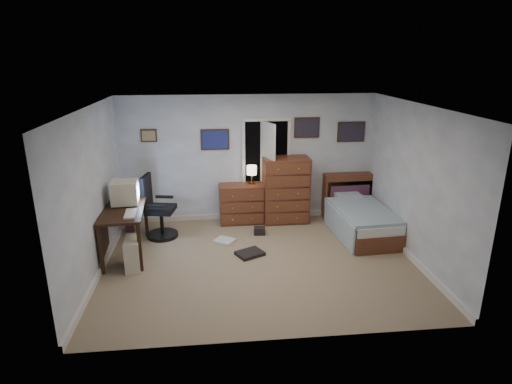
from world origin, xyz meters
TOP-DOWN VIEW (x-y plane):
  - floor at (0.00, 0.00)m, footprint 5.00×4.00m
  - computer_desk at (-2.30, 0.55)m, footprint 0.76×1.48m
  - crt_monitor at (-2.18, 0.70)m, footprint 0.45×0.43m
  - keyboard at (-2.02, 0.20)m, footprint 0.20×0.45m
  - pc_tower at (-2.00, 0.00)m, footprint 0.26×0.48m
  - office_chair at (-1.74, 1.21)m, footprint 0.66×0.66m
  - media_stack at (-2.32, 1.54)m, footprint 0.15×0.15m
  - low_dresser at (-0.16, 1.77)m, footprint 0.89×0.46m
  - table_lamp at (0.04, 1.77)m, footprint 0.20×0.20m
  - doorway at (0.35, 2.27)m, footprint 0.96×1.12m
  - tall_dresser at (0.71, 1.75)m, footprint 0.91×0.55m
  - headboard_bookcase at (2.03, 1.86)m, footprint 1.03×0.30m
  - bed at (1.99, 0.93)m, footprint 1.05×1.82m
  - wall_posters at (0.57, 1.98)m, footprint 4.38×0.04m
  - floor_clutter at (-0.17, 0.65)m, footprint 0.99×1.20m

SIDE VIEW (x-z plane):
  - floor at x=0.00m, z-range -0.02..0.00m
  - floor_clutter at x=-0.17m, z-range -0.03..0.10m
  - pc_tower at x=-2.00m, z-range 0.00..0.50m
  - bed at x=1.99m, z-range -0.02..0.56m
  - media_stack at x=-2.32m, z-range 0.00..0.76m
  - low_dresser at x=-0.16m, z-range 0.00..0.78m
  - office_chair at x=-1.74m, z-range -0.13..1.04m
  - headboard_bookcase at x=2.03m, z-range 0.03..0.95m
  - computer_desk at x=-2.30m, z-range 0.22..1.05m
  - tall_dresser at x=0.71m, z-range 0.00..1.31m
  - keyboard at x=-2.02m, z-range 0.83..0.86m
  - doorway at x=0.35m, z-range -0.02..2.03m
  - crt_monitor at x=-2.18m, z-range 0.84..1.23m
  - table_lamp at x=0.04m, z-range 0.87..1.25m
  - wall_posters at x=0.57m, z-range 1.45..2.05m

